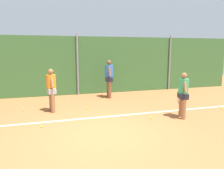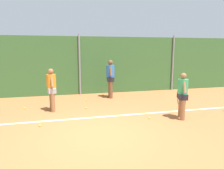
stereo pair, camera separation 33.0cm
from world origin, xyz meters
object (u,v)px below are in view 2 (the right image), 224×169
object	(u,v)px
tennis_ball_0	(224,110)
tennis_ball_8	(40,126)
player_foreground_near	(182,93)
player_backcourt_far	(110,77)
tennis_ball_9	(86,108)
tennis_ball_7	(150,118)
tennis_ball_3	(86,100)
player_midcourt	(52,88)
tennis_ball_5	(25,108)

from	to	relation	value
tennis_ball_0	tennis_ball_8	distance (m)	7.04
tennis_ball_0	tennis_ball_8	world-z (taller)	same
player_foreground_near	player_backcourt_far	size ratio (longest dim) A/B	0.85
tennis_ball_0	tennis_ball_9	size ratio (longest dim) A/B	1.00
tennis_ball_8	tennis_ball_7	bearing A→B (deg)	-2.12
player_foreground_near	player_backcourt_far	distance (m)	4.21
tennis_ball_0	tennis_ball_3	bearing A→B (deg)	149.78
tennis_ball_3	tennis_ball_8	size ratio (longest dim) A/B	1.00
tennis_ball_7	player_backcourt_far	bearing A→B (deg)	98.74
player_midcourt	tennis_ball_0	distance (m)	6.95
player_foreground_near	tennis_ball_3	world-z (taller)	player_foreground_near
tennis_ball_3	tennis_ball_7	size ratio (longest dim) A/B	1.00
tennis_ball_3	tennis_ball_8	bearing A→B (deg)	-120.72
tennis_ball_3	tennis_ball_9	size ratio (longest dim) A/B	1.00
player_foreground_near	tennis_ball_9	bearing A→B (deg)	74.42
tennis_ball_0	tennis_ball_7	xyz separation A→B (m)	(-3.33, -0.25, 0.00)
player_backcourt_far	tennis_ball_3	bearing A→B (deg)	113.89
tennis_ball_0	tennis_ball_8	bearing A→B (deg)	-179.10
player_backcourt_far	tennis_ball_0	distance (m)	5.26
tennis_ball_3	tennis_ball_5	size ratio (longest dim) A/B	1.00
player_foreground_near	player_midcourt	distance (m)	4.94
player_backcourt_far	tennis_ball_7	xyz separation A→B (m)	(0.56, -3.63, -1.04)
player_foreground_near	tennis_ball_0	size ratio (longest dim) A/B	24.72
tennis_ball_0	tennis_ball_3	size ratio (longest dim) A/B	1.00
player_foreground_near	tennis_ball_5	size ratio (longest dim) A/B	24.72
tennis_ball_3	tennis_ball_5	distance (m)	2.79
player_backcourt_far	tennis_ball_7	bearing A→B (deg)	-163.33
tennis_ball_0	tennis_ball_9	distance (m)	5.59
player_backcourt_far	player_midcourt	bearing A→B (deg)	130.14
player_foreground_near	tennis_ball_9	distance (m)	3.85
player_backcourt_far	tennis_ball_5	xyz separation A→B (m)	(-3.93, -1.25, -1.04)
tennis_ball_7	tennis_ball_8	distance (m)	3.71
player_backcourt_far	tennis_ball_7	world-z (taller)	player_backcourt_far
player_midcourt	tennis_ball_3	world-z (taller)	player_midcourt
tennis_ball_7	tennis_ball_9	xyz separation A→B (m)	(-2.02, 1.84, 0.00)
tennis_ball_0	tennis_ball_9	world-z (taller)	same
player_backcourt_far	tennis_ball_3	xyz separation A→B (m)	(-1.29, -0.37, -1.04)
tennis_ball_0	tennis_ball_7	distance (m)	3.34
tennis_ball_5	tennis_ball_9	distance (m)	2.53
tennis_ball_7	tennis_ball_9	world-z (taller)	same
player_midcourt	tennis_ball_3	xyz separation A→B (m)	(1.52, 1.40, -0.91)
tennis_ball_8	player_backcourt_far	bearing A→B (deg)	48.02
tennis_ball_5	tennis_ball_7	bearing A→B (deg)	-27.97
player_backcourt_far	tennis_ball_9	bearing A→B (deg)	148.69
player_midcourt	tennis_ball_8	distance (m)	1.98
player_foreground_near	player_midcourt	bearing A→B (deg)	82.87
tennis_ball_3	tennis_ball_8	distance (m)	3.64
tennis_ball_7	tennis_ball_5	bearing A→B (deg)	152.03
player_backcourt_far	tennis_ball_7	distance (m)	3.82
player_backcourt_far	tennis_ball_5	size ratio (longest dim) A/B	28.94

